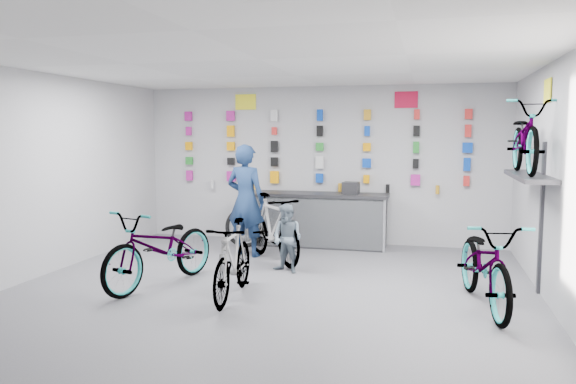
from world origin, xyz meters
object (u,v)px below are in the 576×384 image
(clerk, at_px, (246,200))
(customer, at_px, (287,238))
(bike_center, at_px, (233,260))
(bike_right, at_px, (485,264))
(counter, at_px, (315,220))
(bike_service, at_px, (273,228))
(bike_left, at_px, (161,247))

(clerk, distance_m, customer, 1.44)
(bike_center, xyz_separation_m, bike_right, (3.08, 0.38, 0.05))
(bike_center, bearing_deg, clerk, 100.52)
(bike_center, height_order, customer, customer)
(counter, relative_size, customer, 2.59)
(clerk, bearing_deg, bike_service, 161.86)
(counter, xyz_separation_m, clerk, (-1.00, -1.10, 0.47))
(bike_service, height_order, clerk, clerk)
(bike_left, xyz_separation_m, clerk, (0.52, 2.14, 0.42))
(bike_left, xyz_separation_m, customer, (1.50, 1.18, -0.02))
(bike_right, bearing_deg, bike_left, 170.94)
(counter, bearing_deg, clerk, -132.15)
(clerk, xyz_separation_m, customer, (0.98, -0.96, -0.44))
(counter, distance_m, bike_service, 1.48)
(bike_right, xyz_separation_m, bike_service, (-3.15, 1.76, 0.01))
(bike_center, bearing_deg, bike_right, 2.93)
(bike_center, relative_size, customer, 1.60)
(bike_left, height_order, bike_center, bike_left)
(counter, xyz_separation_m, customer, (-0.02, -2.06, 0.03))
(bike_center, height_order, bike_service, bike_service)
(bike_right, relative_size, bike_service, 1.12)
(bike_right, height_order, customer, bike_right)
(bike_service, relative_size, customer, 1.78)
(bike_left, height_order, clerk, clerk)
(counter, relative_size, clerk, 1.40)
(bike_left, height_order, customer, bike_left)
(bike_service, bearing_deg, clerk, 109.45)
(bike_left, xyz_separation_m, bike_center, (1.16, -0.32, -0.05))
(counter, bearing_deg, bike_right, -49.38)
(bike_right, distance_m, clerk, 4.28)
(customer, bearing_deg, bike_right, -0.93)
(customer, bearing_deg, bike_left, -120.56)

